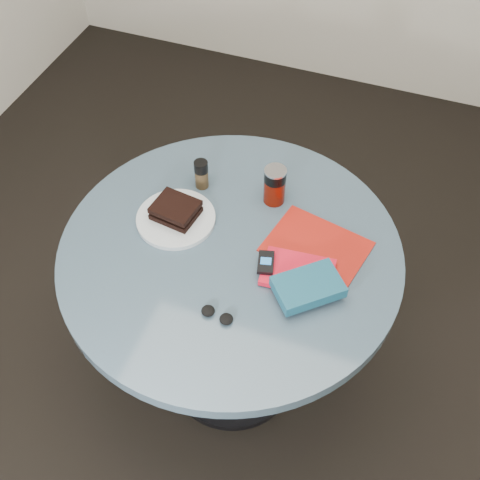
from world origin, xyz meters
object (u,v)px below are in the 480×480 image
(table, at_px, (231,281))
(soda_can, at_px, (275,185))
(magazine, at_px, (317,247))
(mp3_player, at_px, (266,262))
(sandwich, at_px, (176,210))
(plate, at_px, (176,219))
(headphones, at_px, (217,315))
(pepper_grinder, at_px, (201,174))
(novel, at_px, (308,287))
(red_book, at_px, (298,272))

(table, relative_size, soda_can, 7.91)
(magazine, distance_m, mp3_player, 0.17)
(mp3_player, bearing_deg, sandwich, 164.39)
(plate, xyz_separation_m, headphones, (0.24, -0.28, 0.00))
(pepper_grinder, distance_m, novel, 0.52)
(red_book, bearing_deg, sandwich, 163.47)
(sandwich, relative_size, mp3_player, 1.63)
(red_book, height_order, mp3_player, mp3_player)
(table, bearing_deg, magazine, 21.09)
(soda_can, height_order, red_book, soda_can)
(mp3_player, bearing_deg, headphones, -109.26)
(table, relative_size, mp3_player, 11.61)
(plate, height_order, mp3_player, mp3_player)
(plate, height_order, magazine, plate)
(soda_can, relative_size, mp3_player, 1.47)
(table, xyz_separation_m, soda_can, (0.06, 0.23, 0.23))
(table, xyz_separation_m, mp3_player, (0.12, -0.03, 0.19))
(pepper_grinder, distance_m, headphones, 0.50)
(soda_can, bearing_deg, magazine, -38.14)
(novel, bearing_deg, sandwich, 121.95)
(novel, relative_size, headphones, 1.86)
(plate, distance_m, pepper_grinder, 0.17)
(plate, bearing_deg, sandwich, 103.84)
(plate, relative_size, magazine, 0.85)
(plate, bearing_deg, pepper_grinder, 83.89)
(table, distance_m, magazine, 0.30)
(magazine, bearing_deg, plate, -161.68)
(novel, xyz_separation_m, mp3_player, (-0.13, 0.05, -0.01))
(soda_can, distance_m, pepper_grinder, 0.23)
(soda_can, bearing_deg, table, -104.28)
(sandwich, bearing_deg, plate, -76.16)
(magazine, height_order, novel, novel)
(magazine, bearing_deg, novel, -70.92)
(table, bearing_deg, red_book, -6.80)
(headphones, bearing_deg, pepper_grinder, 117.11)
(plate, bearing_deg, table, -13.25)
(sandwich, height_order, soda_can, soda_can)
(pepper_grinder, height_order, magazine, pepper_grinder)
(sandwich, relative_size, magazine, 0.50)
(red_book, relative_size, headphones, 2.06)
(plate, distance_m, magazine, 0.43)
(red_book, bearing_deg, plate, 164.51)
(magazine, xyz_separation_m, mp3_player, (-0.11, -0.12, 0.03))
(red_book, relative_size, novel, 1.11)
(sandwich, distance_m, magazine, 0.43)
(plate, relative_size, soda_can, 1.88)
(pepper_grinder, height_order, novel, pepper_grinder)
(table, xyz_separation_m, sandwich, (-0.19, 0.05, 0.20))
(red_book, relative_size, mp3_player, 2.29)
(soda_can, distance_m, mp3_player, 0.27)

